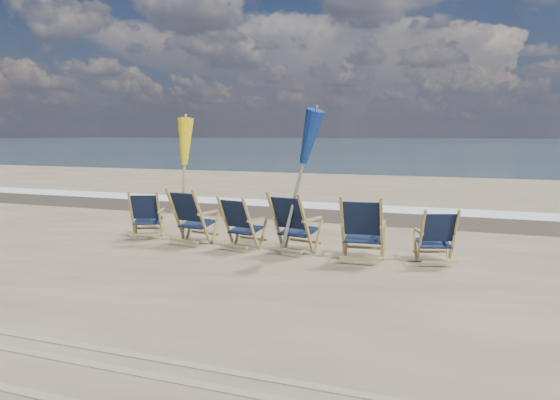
% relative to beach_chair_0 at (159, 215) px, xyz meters
% --- Properties ---
extents(ocean, '(400.00, 400.00, 0.00)m').
position_rel_beach_chair_0_xyz_m(ocean, '(2.59, 125.44, -0.46)').
color(ocean, '#334955').
rests_on(ocean, ground).
extents(surf_foam, '(200.00, 1.40, 0.01)m').
position_rel_beach_chair_0_xyz_m(surf_foam, '(2.59, 5.74, -0.46)').
color(surf_foam, silver).
rests_on(surf_foam, ground).
extents(wet_sand_strip, '(200.00, 2.60, 0.00)m').
position_rel_beach_chair_0_xyz_m(wet_sand_strip, '(2.59, 4.24, -0.46)').
color(wet_sand_strip, '#42362A').
rests_on(wet_sand_strip, ground).
extents(tire_tracks, '(80.00, 1.30, 0.01)m').
position_rel_beach_chair_0_xyz_m(tire_tracks, '(2.59, -5.36, -0.46)').
color(tire_tracks, gray).
rests_on(tire_tracks, ground).
extents(beach_chair_0, '(0.81, 0.85, 0.93)m').
position_rel_beach_chair_0_xyz_m(beach_chair_0, '(0.00, 0.00, 0.00)').
color(beach_chair_0, '#121B35').
rests_on(beach_chair_0, ground).
extents(beach_chair_1, '(0.77, 0.84, 1.04)m').
position_rel_beach_chair_0_xyz_m(beach_chair_1, '(1.11, -0.38, 0.06)').
color(beach_chair_1, '#121B35').
rests_on(beach_chair_1, ground).
extents(beach_chair_2, '(0.74, 0.80, 0.95)m').
position_rel_beach_chair_0_xyz_m(beach_chair_2, '(2.09, -0.45, 0.01)').
color(beach_chair_2, '#121B35').
rests_on(beach_chair_2, ground).
extents(beach_chair_3, '(0.82, 0.89, 1.05)m').
position_rel_beach_chair_0_xyz_m(beach_chair_3, '(3.07, -0.47, 0.06)').
color(beach_chair_3, '#121B35').
rests_on(beach_chair_3, ground).
extents(beach_chair_4, '(0.75, 0.83, 1.06)m').
position_rel_beach_chair_0_xyz_m(beach_chair_4, '(4.31, -0.54, 0.07)').
color(beach_chair_4, '#121B35').
rests_on(beach_chair_4, ground).
extents(beach_chair_5, '(0.76, 0.80, 0.89)m').
position_rel_beach_chair_0_xyz_m(beach_chair_5, '(5.34, -0.20, -0.02)').
color(beach_chair_5, '#121B35').
rests_on(beach_chair_5, ground).
extents(umbrella_yellow, '(0.30, 0.30, 2.26)m').
position_rel_beach_chair_0_xyz_m(umbrella_yellow, '(0.56, -0.02, 1.27)').
color(umbrella_yellow, tan).
rests_on(umbrella_yellow, ground).
extents(umbrella_blue, '(0.30, 0.30, 2.43)m').
position_rel_beach_chair_0_xyz_m(umbrella_blue, '(2.94, -0.54, 1.43)').
color(umbrella_blue, '#A5A5AD').
rests_on(umbrella_blue, ground).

